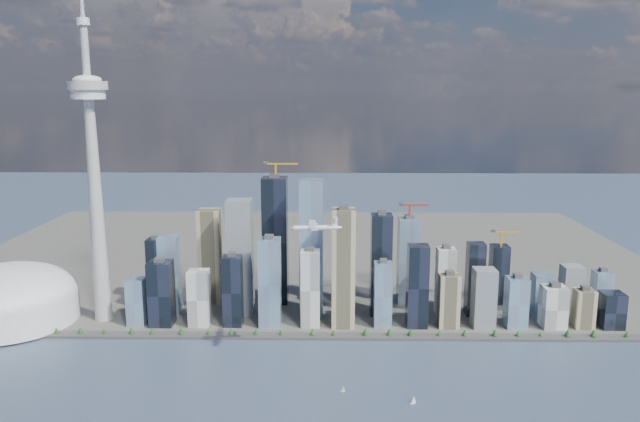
{
  "coord_description": "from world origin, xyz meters",
  "views": [
    {
      "loc": [
        46.94,
        -590.94,
        352.67
      ],
      "look_at": [
        32.93,
        260.0,
        183.36
      ],
      "focal_mm": 35.0,
      "sensor_mm": 36.0,
      "label": 1
    }
  ],
  "objects_px": {
    "needle_tower": "(93,168)",
    "sailboat_east": "(413,401)",
    "airplane": "(316,227)",
    "sailboat_west": "(343,390)",
    "dome_stadium": "(8,298)"
  },
  "relations": [
    {
      "from": "needle_tower",
      "to": "sailboat_east",
      "type": "relative_size",
      "value": 52.24
    },
    {
      "from": "airplane",
      "to": "sailboat_west",
      "type": "xyz_separation_m",
      "value": [
        33.37,
        -62.44,
        -182.44
      ]
    },
    {
      "from": "airplane",
      "to": "sailboat_east",
      "type": "height_order",
      "value": "airplane"
    },
    {
      "from": "dome_stadium",
      "to": "sailboat_west",
      "type": "bearing_deg",
      "value": -22.83
    },
    {
      "from": "needle_tower",
      "to": "dome_stadium",
      "type": "xyz_separation_m",
      "value": [
        -140.0,
        -10.0,
        -196.4
      ]
    },
    {
      "from": "airplane",
      "to": "sailboat_west",
      "type": "relative_size",
      "value": 7.68
    },
    {
      "from": "needle_tower",
      "to": "airplane",
      "type": "xyz_separation_m",
      "value": [
        329.66,
        -159.37,
        -50.73
      ]
    },
    {
      "from": "sailboat_east",
      "to": "dome_stadium",
      "type": "bearing_deg",
      "value": 143.95
    },
    {
      "from": "dome_stadium",
      "to": "sailboat_west",
      "type": "xyz_separation_m",
      "value": [
        503.03,
        -211.8,
        -36.77
      ]
    },
    {
      "from": "needle_tower",
      "to": "sailboat_west",
      "type": "xyz_separation_m",
      "value": [
        363.03,
        -221.8,
        -233.17
      ]
    },
    {
      "from": "sailboat_west",
      "to": "sailboat_east",
      "type": "bearing_deg",
      "value": -2.19
    },
    {
      "from": "dome_stadium",
      "to": "sailboat_east",
      "type": "xyz_separation_m",
      "value": [
        582.02,
        -239.04,
        -36.06
      ]
    },
    {
      "from": "dome_stadium",
      "to": "sailboat_west",
      "type": "relative_size",
      "value": 24.03
    },
    {
      "from": "dome_stadium",
      "to": "sailboat_east",
      "type": "relative_size",
      "value": 18.98
    },
    {
      "from": "needle_tower",
      "to": "sailboat_west",
      "type": "distance_m",
      "value": 485.13
    }
  ]
}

